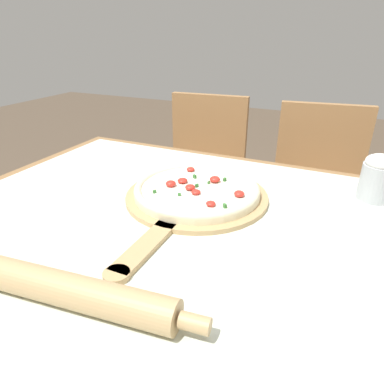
{
  "coord_description": "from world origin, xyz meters",
  "views": [
    {
      "loc": [
        0.34,
        -0.61,
        1.18
      ],
      "look_at": [
        0.02,
        0.1,
        0.8
      ],
      "focal_mm": 32.0,
      "sensor_mm": 36.0,
      "label": 1
    }
  ],
  "objects_px": {
    "flour_cup": "(378,177)",
    "chair_left": "(203,174)",
    "chair_right": "(315,193)",
    "rolling_pin": "(77,292)",
    "pizza_peel": "(193,199)",
    "pizza": "(197,189)"
  },
  "relations": [
    {
      "from": "pizza",
      "to": "chair_right",
      "type": "height_order",
      "value": "chair_right"
    },
    {
      "from": "pizza",
      "to": "chair_left",
      "type": "bearing_deg",
      "value": 111.51
    },
    {
      "from": "pizza_peel",
      "to": "chair_right",
      "type": "xyz_separation_m",
      "value": [
        0.25,
        0.75,
        -0.26
      ]
    },
    {
      "from": "pizza",
      "to": "chair_left",
      "type": "xyz_separation_m",
      "value": [
        -0.29,
        0.73,
        -0.28
      ]
    },
    {
      "from": "chair_right",
      "to": "rolling_pin",
      "type": "bearing_deg",
      "value": -109.71
    },
    {
      "from": "chair_left",
      "to": "chair_right",
      "type": "relative_size",
      "value": 1.0
    },
    {
      "from": "flour_cup",
      "to": "chair_right",
      "type": "bearing_deg",
      "value": 107.43
    },
    {
      "from": "pizza",
      "to": "chair_right",
      "type": "xyz_separation_m",
      "value": [
        0.25,
        0.73,
        -0.28
      ]
    },
    {
      "from": "flour_cup",
      "to": "chair_left",
      "type": "bearing_deg",
      "value": 142.56
    },
    {
      "from": "pizza_peel",
      "to": "rolling_pin",
      "type": "height_order",
      "value": "rolling_pin"
    },
    {
      "from": "rolling_pin",
      "to": "chair_left",
      "type": "relative_size",
      "value": 0.49
    },
    {
      "from": "pizza",
      "to": "chair_left",
      "type": "height_order",
      "value": "chair_left"
    },
    {
      "from": "rolling_pin",
      "to": "chair_right",
      "type": "xyz_separation_m",
      "value": [
        0.27,
        1.17,
        -0.28
      ]
    },
    {
      "from": "chair_left",
      "to": "chair_right",
      "type": "bearing_deg",
      "value": -4.76
    },
    {
      "from": "pizza",
      "to": "rolling_pin",
      "type": "relative_size",
      "value": 0.75
    },
    {
      "from": "pizza",
      "to": "chair_right",
      "type": "bearing_deg",
      "value": 70.98
    },
    {
      "from": "flour_cup",
      "to": "pizza",
      "type": "bearing_deg",
      "value": -156.14
    },
    {
      "from": "pizza",
      "to": "rolling_pin",
      "type": "height_order",
      "value": "rolling_pin"
    },
    {
      "from": "pizza_peel",
      "to": "rolling_pin",
      "type": "bearing_deg",
      "value": -91.96
    },
    {
      "from": "pizza",
      "to": "pizza_peel",
      "type": "bearing_deg",
      "value": -90.35
    },
    {
      "from": "flour_cup",
      "to": "pizza_peel",
      "type": "bearing_deg",
      "value": -153.83
    },
    {
      "from": "chair_left",
      "to": "chair_right",
      "type": "xyz_separation_m",
      "value": [
        0.54,
        -0.0,
        0.0
      ]
    }
  ]
}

